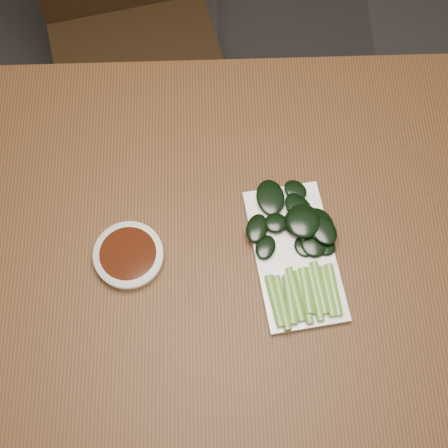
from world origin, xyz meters
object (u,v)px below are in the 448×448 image
chair_far (132,31)px  serving_plate (294,255)px  gai_lan (301,249)px  sauce_bowl (129,256)px  table (230,255)px

chair_far → serving_plate: bearing=-77.4°
chair_far → gai_lan: size_ratio=3.13×
sauce_bowl → gai_lan: 0.30m
gai_lan → table: bearing=167.4°
serving_plate → chair_far: bearing=114.9°
serving_plate → table: bearing=163.9°
serving_plate → gai_lan: gai_lan is taller
sauce_bowl → serving_plate: (0.29, -0.01, -0.01)m
chair_far → serving_plate: (0.34, -0.74, 0.27)m
table → chair_far: bearing=108.2°
sauce_bowl → gai_lan: size_ratio=0.43×
chair_far → sauce_bowl: (0.05, -0.73, 0.28)m
table → chair_far: chair_far is taller
sauce_bowl → serving_plate: size_ratio=0.43×
chair_far → gai_lan: chair_far is taller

